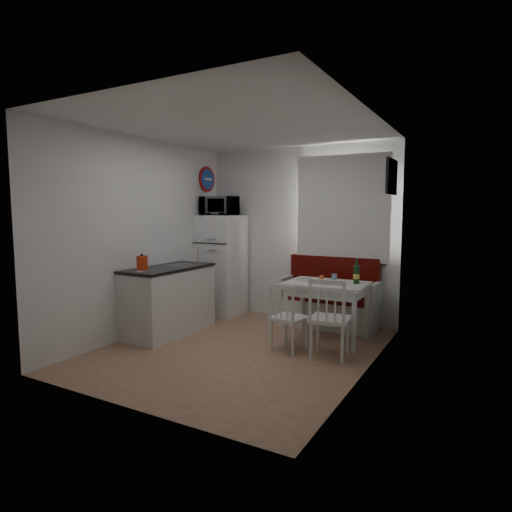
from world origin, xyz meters
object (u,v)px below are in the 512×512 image
Objects in this scene: bench at (329,304)px; chair_left at (286,310)px; wine_bottle at (357,271)px; fridge at (221,265)px; kettle at (142,263)px; microwave at (219,206)px; chair_right at (327,310)px; kitchen_counter at (169,299)px; dining_table at (326,289)px.

bench reaches higher than chair_left.
wine_bottle is at bearing 62.30° from chair_left.
wine_bottle is (2.31, -0.46, 0.12)m from fridge.
kettle is at bearing -132.56° from bench.
wine_bottle is at bearing -9.98° from microwave.
chair_left is (-0.06, -1.32, 0.17)m from bench.
kettle is at bearing -172.91° from chair_right.
kettle is (0.03, -1.73, -0.71)m from microwave.
dining_table is (1.98, 0.69, 0.21)m from kitchen_counter.
kettle is (-1.93, -1.22, 0.34)m from dining_table.
wine_bottle is at bearing 18.73° from kitchen_counter.
fridge is (-2.21, 1.22, 0.23)m from chair_right.
kitchen_counter is at bearing -90.94° from microwave.
kettle is at bearing -89.01° from microwave.
microwave reaches higher than kitchen_counter.
kitchen_counter is 1.29m from fridge.
bench is at bearing 100.89° from chair_right.
chair_right is at bearing -28.93° from fridge.
dining_table is 0.44m from wine_bottle.
chair_left is at bearing -34.19° from microwave.
fridge is 1.79m from kettle.
dining_table is at bearing 32.44° from kettle.
dining_table is 0.72m from chair_right.
bench is 2.26m from microwave.
microwave is (-2.21, 1.17, 1.16)m from chair_right.
kitchen_counter is 2.10m from dining_table.
dining_table is at bearing 19.21° from kitchen_counter.
microwave is (0.02, 1.19, 1.27)m from kitchen_counter.
bench is (1.79, 1.36, -0.13)m from kitchen_counter.
fridge is (-1.96, 0.56, 0.12)m from dining_table.
chair_left is at bearing -35.32° from fridge.
dining_table is 2.04m from fridge.
kitchen_counter reaches higher than dining_table.
dining_table is 2.31m from kettle.
chair_right is (2.23, 0.02, 0.11)m from kitchen_counter.
wine_bottle is (0.54, -0.57, 0.58)m from bench.
chair_right is at bearing 9.65° from chair_left.
kettle is at bearing -148.21° from dining_table.
kitchen_counter is at bearing -161.27° from wine_bottle.
microwave is at bearing 156.67° from chair_left.
wine_bottle is (0.60, 0.75, 0.41)m from chair_left.
dining_table is 0.64× the size of fridge.
chair_right is 0.84m from wine_bottle.
kettle is (0.03, -1.78, 0.22)m from fridge.
bench is 1.38× the size of dining_table.
kettle is at bearing -150.33° from chair_left.
fridge is at bearing 155.53° from chair_left.
bench is 0.77m from dining_table.
chair_left is 0.28× the size of fridge.
dining_table is 0.72m from chair_left.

